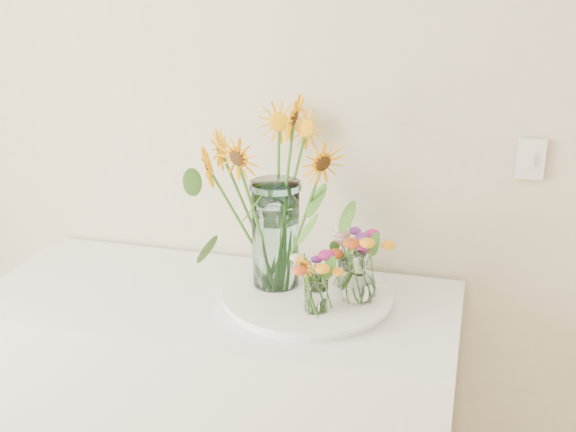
{
  "coord_description": "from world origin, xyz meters",
  "views": [
    {
      "loc": [
        0.36,
        0.13,
        1.85
      ],
      "look_at": [
        -0.14,
        1.97,
        1.16
      ],
      "focal_mm": 45.0,
      "sensor_mm": 36.0,
      "label": 1
    }
  ],
  "objects_px": {
    "counter": "(223,424)",
    "tray": "(307,298)",
    "small_vase_a": "(316,294)",
    "small_vase_c": "(347,273)",
    "small_vase_b": "(359,277)",
    "mason_jar": "(276,234)"
  },
  "relations": [
    {
      "from": "counter",
      "to": "tray",
      "type": "relative_size",
      "value": 2.99
    },
    {
      "from": "tray",
      "to": "small_vase_a",
      "type": "xyz_separation_m",
      "value": [
        0.05,
        -0.1,
        0.07
      ]
    },
    {
      "from": "tray",
      "to": "counter",
      "type": "bearing_deg",
      "value": -172.65
    },
    {
      "from": "tray",
      "to": "small_vase_c",
      "type": "relative_size",
      "value": 4.73
    },
    {
      "from": "small_vase_b",
      "to": "small_vase_c",
      "type": "relative_size",
      "value": 1.51
    },
    {
      "from": "counter",
      "to": "small_vase_c",
      "type": "bearing_deg",
      "value": 15.67
    },
    {
      "from": "mason_jar",
      "to": "counter",
      "type": "bearing_deg",
      "value": -155.76
    },
    {
      "from": "counter",
      "to": "small_vase_a",
      "type": "bearing_deg",
      "value": -12.2
    },
    {
      "from": "tray",
      "to": "small_vase_b",
      "type": "xyz_separation_m",
      "value": [
        0.15,
        -0.01,
        0.09
      ]
    },
    {
      "from": "counter",
      "to": "small_vase_b",
      "type": "xyz_separation_m",
      "value": [
        0.41,
        0.03,
        0.55
      ]
    },
    {
      "from": "mason_jar",
      "to": "small_vase_b",
      "type": "bearing_deg",
      "value": -9.43
    },
    {
      "from": "counter",
      "to": "small_vase_b",
      "type": "height_order",
      "value": "small_vase_b"
    },
    {
      "from": "small_vase_a",
      "to": "mason_jar",
      "type": "bearing_deg",
      "value": 138.27
    },
    {
      "from": "mason_jar",
      "to": "small_vase_c",
      "type": "height_order",
      "value": "mason_jar"
    },
    {
      "from": "counter",
      "to": "small_vase_a",
      "type": "distance_m",
      "value": 0.62
    },
    {
      "from": "mason_jar",
      "to": "small_vase_a",
      "type": "height_order",
      "value": "mason_jar"
    },
    {
      "from": "counter",
      "to": "mason_jar",
      "type": "height_order",
      "value": "mason_jar"
    },
    {
      "from": "small_vase_a",
      "to": "small_vase_b",
      "type": "height_order",
      "value": "small_vase_b"
    },
    {
      "from": "mason_jar",
      "to": "small_vase_c",
      "type": "relative_size",
      "value": 3.24
    },
    {
      "from": "counter",
      "to": "small_vase_c",
      "type": "relative_size",
      "value": 14.13
    },
    {
      "from": "counter",
      "to": "small_vase_a",
      "type": "xyz_separation_m",
      "value": [
        0.31,
        -0.07,
        0.53
      ]
    },
    {
      "from": "mason_jar",
      "to": "small_vase_a",
      "type": "distance_m",
      "value": 0.23
    }
  ]
}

